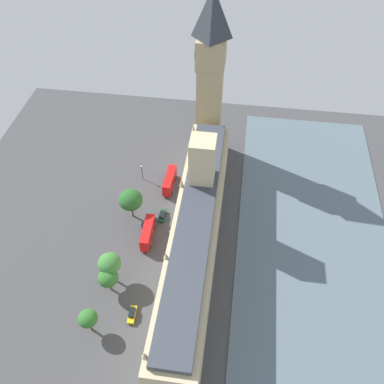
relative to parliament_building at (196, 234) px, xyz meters
name	(u,v)px	position (x,y,z in m)	size (l,w,h in m)	color
ground_plane	(188,256)	(2.00, 1.16, -8.94)	(148.24, 148.24, 0.00)	#424244
river_thames	(315,271)	(-32.78, 1.16, -8.81)	(42.97, 133.42, 0.25)	slate
parliament_building	(196,234)	(0.00, 0.00, 0.00)	(11.60, 78.24, 30.39)	#CCBA8E
clock_tower	(210,77)	(1.55, -43.94, 20.27)	(8.65, 8.65, 56.45)	tan
double_decker_bus_leading	(170,181)	(11.60, -24.78, -6.30)	(2.95, 10.58, 4.75)	red
car_dark_green_by_river_gate	(162,215)	(11.58, -11.67, -8.05)	(2.00, 4.83, 1.74)	#19472D
double_decker_bus_kerbside	(148,233)	(14.17, -3.42, -6.30)	(2.84, 10.55, 4.75)	red
car_yellow_cab_near_tower	(132,314)	(13.09, 20.72, -8.05)	(1.94, 4.78, 1.74)	gold
pedestrian_corner	(181,179)	(8.54, -27.79, -8.22)	(0.68, 0.64, 1.61)	maroon
pedestrian_under_trees	(170,233)	(8.33, -5.74, -8.23)	(0.49, 0.59, 1.57)	gray
plane_tree_far_end	(131,200)	(20.43, -10.97, -1.72)	(6.95, 6.95, 10.20)	brown
plane_tree_trailing	(109,264)	(20.58, 11.14, -1.54)	(5.95, 5.95, 9.97)	brown
plane_tree_opposite_hall	(108,278)	(20.34, 14.16, -3.42)	(5.24, 5.24, 7.78)	brown
plane_tree_midblock	(88,319)	(22.00, 25.60, -3.24)	(4.63, 4.63, 7.72)	brown
street_lamp_slot_10	(142,170)	(20.96, -26.90, -4.75)	(0.56, 0.56, 5.96)	black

